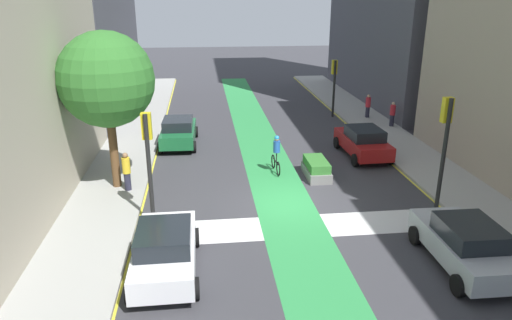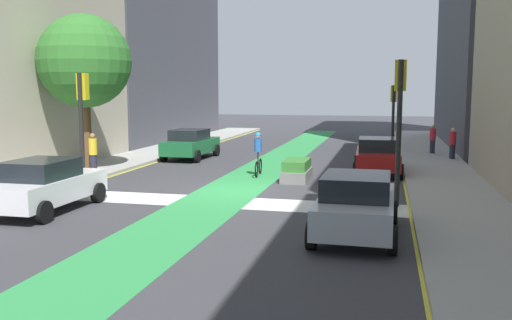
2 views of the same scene
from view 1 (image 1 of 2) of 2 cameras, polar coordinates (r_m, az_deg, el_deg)
ground_plane at (r=19.28m, az=4.15°, el=-5.32°), size 120.00×120.00×0.00m
bike_lane_paint at (r=19.23m, az=3.46°, el=-5.35°), size 2.40×60.00×0.01m
crosswalk_band at (r=17.52m, az=5.35°, el=-8.05°), size 12.00×1.80×0.01m
sidewalk_left at (r=19.39m, az=-18.33°, el=-5.95°), size 3.00×60.00×0.15m
curb_stripe_left at (r=19.15m, az=-13.89°, el=-6.04°), size 0.16×60.00×0.01m
sidewalk_right at (r=21.85m, az=23.92°, el=-3.75°), size 3.00×60.00×0.15m
curb_stripe_right at (r=21.17m, az=20.37°, el=-4.20°), size 0.16×60.00×0.01m
traffic_signal_near_right at (r=18.91m, az=22.05°, el=2.99°), size 0.35×0.52×4.53m
traffic_signal_near_left at (r=17.01m, az=-13.03°, el=1.45°), size 0.35×0.52×4.21m
traffic_signal_far_right at (r=32.78m, az=9.51°, el=9.93°), size 0.35×0.52×3.88m
car_red_right_far at (r=25.13m, az=12.92°, el=2.21°), size 2.14×4.26×1.57m
car_white_left_near at (r=14.69m, az=-11.03°, el=-10.65°), size 2.03×4.20×1.57m
car_silver_right_near at (r=16.09m, az=24.16°, el=-9.30°), size 2.08×4.23×1.57m
car_green_left_far at (r=26.69m, az=-9.42°, el=3.46°), size 2.13×4.25×1.57m
cyclist_in_lane at (r=22.20m, az=2.49°, el=0.84°), size 0.32×1.73×1.86m
pedestrian_sidewalk_right_a at (r=30.92m, az=16.29°, el=5.42°), size 0.34×0.34×1.56m
pedestrian_sidewalk_left_a at (r=20.59m, az=-15.49°, el=-1.32°), size 0.34×0.34×1.68m
pedestrian_sidewalk_right_b at (r=32.75m, az=13.49°, el=6.44°), size 0.34×0.34×1.57m
street_tree_near at (r=20.19m, az=-17.79°, el=9.26°), size 3.92×3.92×6.64m
median_planter at (r=22.00m, az=7.37°, el=-1.06°), size 1.01×2.11×0.85m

